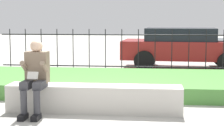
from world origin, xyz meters
TOP-DOWN VIEW (x-y plane):
  - ground_plane at (0.00, 0.00)m, footprint 60.00×60.00m
  - stone_bench at (-0.15, 0.00)m, footprint 3.07×0.46m
  - person_seated_reader at (-1.12, -0.27)m, footprint 0.42×0.73m
  - grass_berm at (0.00, 2.12)m, footprint 9.07×2.85m
  - iron_fence at (0.00, 4.22)m, footprint 7.07×0.03m
  - car_parked_center at (1.90, 6.00)m, footprint 4.17×2.12m

SIDE VIEW (x-z plane):
  - ground_plane at x=0.00m, z-range 0.00..0.00m
  - grass_berm at x=0.00m, z-range 0.00..0.31m
  - stone_bench at x=-0.15m, z-range -0.03..0.45m
  - iron_fence at x=0.00m, z-range 0.03..1.36m
  - person_seated_reader at x=-1.12m, z-range 0.06..1.34m
  - car_parked_center at x=1.90m, z-range 0.06..1.38m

